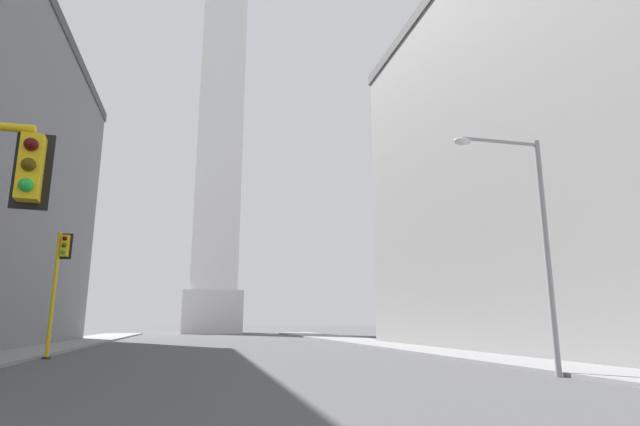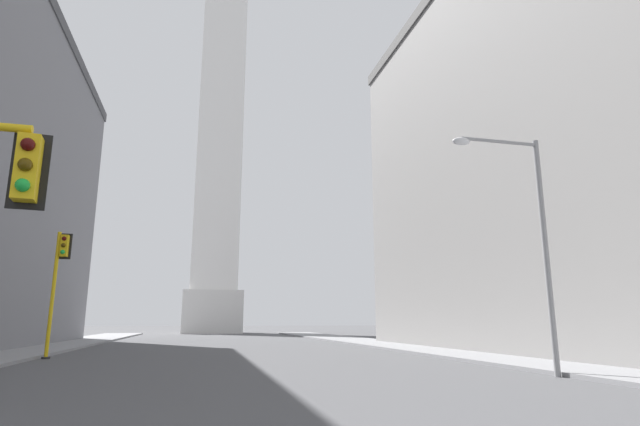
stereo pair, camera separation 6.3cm
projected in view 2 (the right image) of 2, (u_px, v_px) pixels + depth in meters
name	position (u px, v px, depth m)	size (l,w,h in m)	color
sidewalk_right	(429.00, 349.00, 31.13)	(5.00, 93.55, 0.15)	gray
obelisk	(221.00, 118.00, 83.17)	(8.78, 8.78, 72.93)	silver
traffic_light_mid_left	(58.00, 274.00, 24.95)	(0.78, 0.51, 6.23)	yellow
street_lamp	(529.00, 224.00, 17.23)	(3.39, 0.36, 8.15)	gray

